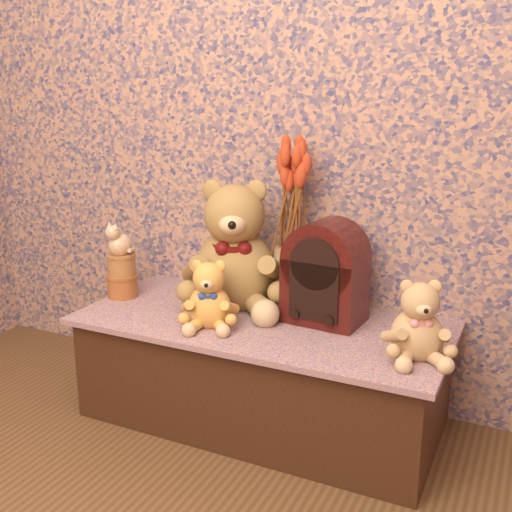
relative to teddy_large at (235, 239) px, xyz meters
The scene contains 10 objects.
display_shelf 0.48m from the teddy_large, 32.40° to the right, with size 1.28×0.61×0.38m, color #3C437B.
teddy_large is the anchor object (origin of this frame).
teddy_medium 0.26m from the teddy_large, 85.26° to the right, with size 0.19×0.23×0.25m, color gold, non-canonical shape.
teddy_small 0.73m from the teddy_large, 14.45° to the right, with size 0.21×0.24×0.26m, color tan, non-canonical shape.
cathedral_radio 0.36m from the teddy_large, ahead, with size 0.26×0.18×0.35m, color #330C09, non-canonical shape.
ceramic_vase 0.25m from the teddy_large, 21.51° to the left, with size 0.13×0.13×0.22m, color tan.
dried_stalks 0.28m from the teddy_large, 21.51° to the left, with size 0.24×0.24×0.45m, color #C84020, non-canonical shape.
biscuit_tin_lower 0.49m from the teddy_large, 166.17° to the right, with size 0.12×0.12×0.08m, color #B68535.
biscuit_tin_upper 0.47m from the teddy_large, 166.17° to the right, with size 0.11×0.11×0.08m, color tan.
cat_figurine 0.45m from the teddy_large, 166.17° to the right, with size 0.10×0.11×0.13m, color silver, non-canonical shape.
Camera 1 is at (0.85, -0.60, 1.14)m, focal length 42.92 mm.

